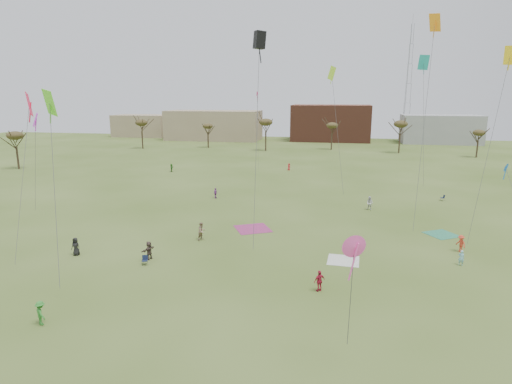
% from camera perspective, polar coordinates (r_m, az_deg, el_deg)
% --- Properties ---
extents(ground, '(260.00, 260.00, 0.00)m').
position_cam_1_polar(ground, '(34.91, -3.86, -13.18)').
color(ground, '#3C551A').
rests_on(ground, ground).
extents(flyer_near_center, '(1.26, 1.15, 1.70)m').
position_cam_1_polar(flyer_near_center, '(33.50, -26.65, -14.15)').
color(flyer_near_center, '#2E7F2A').
rests_on(flyer_near_center, ground).
extents(spectator_fore_a, '(1.06, 0.97, 1.74)m').
position_cam_1_polar(spectator_fore_a, '(35.09, 8.42, -11.58)').
color(spectator_fore_a, '#B11E39').
rests_on(spectator_fore_a, ground).
extents(spectator_fore_b, '(1.07, 1.17, 1.95)m').
position_cam_1_polar(spectator_fore_b, '(46.62, -7.21, -5.19)').
color(spectator_fore_b, '#977B60').
rests_on(spectator_fore_b, ground).
extents(spectator_fore_c, '(1.00, 1.73, 1.78)m').
position_cam_1_polar(spectator_fore_c, '(42.25, -14.00, -7.52)').
color(spectator_fore_c, brown).
rests_on(spectator_fore_c, ground).
extents(flyer_mid_a, '(0.87, 0.58, 1.77)m').
position_cam_1_polar(flyer_mid_a, '(45.53, -22.80, -6.68)').
color(flyer_mid_a, black).
rests_on(flyer_mid_a, ground).
extents(flyer_mid_b, '(1.12, 1.28, 1.72)m').
position_cam_1_polar(flyer_mid_b, '(47.51, 25.52, -6.17)').
color(flyer_mid_b, red).
rests_on(flyer_mid_b, ground).
extents(flyer_mid_c, '(0.61, 0.49, 1.45)m').
position_cam_1_polar(flyer_mid_c, '(43.91, 25.56, -7.87)').
color(flyer_mid_c, '#81C7D8').
rests_on(flyer_mid_c, ground).
extents(spectator_mid_d, '(0.55, 0.98, 1.58)m').
position_cam_1_polar(spectator_mid_d, '(65.11, -5.39, -0.15)').
color(spectator_mid_d, purple).
rests_on(spectator_mid_d, ground).
extents(spectator_mid_e, '(1.12, 1.03, 1.86)m').
position_cam_1_polar(spectator_mid_e, '(60.20, 14.85, -1.45)').
color(spectator_mid_e, silver).
rests_on(spectator_mid_e, ground).
extents(flyer_far_a, '(0.65, 1.56, 1.63)m').
position_cam_1_polar(flyer_far_a, '(89.08, -11.14, 3.17)').
color(flyer_far_a, '#306F25').
rests_on(flyer_far_a, ground).
extents(flyer_far_b, '(0.74, 0.84, 1.45)m').
position_cam_1_polar(flyer_far_b, '(89.44, 4.39, 3.36)').
color(flyer_far_b, red).
rests_on(flyer_far_b, ground).
extents(blanket_cream, '(3.06, 3.06, 0.03)m').
position_cam_1_polar(blanket_cream, '(41.83, 11.51, -8.90)').
color(blanket_cream, silver).
rests_on(blanket_cream, ground).
extents(blanket_plum, '(5.11, 5.11, 0.03)m').
position_cam_1_polar(blanket_plum, '(50.28, -0.44, -4.91)').
color(blanket_plum, '#9B2F6A').
rests_on(blanket_plum, ground).
extents(blanket_olive, '(4.19, 4.19, 0.03)m').
position_cam_1_polar(blanket_olive, '(52.57, 23.39, -5.20)').
color(blanket_olive, '#308461').
rests_on(blanket_olive, ground).
extents(camp_chair_left, '(0.64, 0.67, 0.87)m').
position_cam_1_polar(camp_chair_left, '(41.22, -14.51, -9.00)').
color(camp_chair_left, '#131C35').
rests_on(camp_chair_left, ground).
extents(camp_chair_right, '(0.61, 0.57, 0.87)m').
position_cam_1_polar(camp_chair_right, '(69.15, 23.48, -0.85)').
color(camp_chair_right, '#141C39').
rests_on(camp_chair_right, ground).
extents(kites_aloft, '(57.20, 62.41, 22.94)m').
position_cam_1_polar(kites_aloft, '(45.96, 3.41, 15.29)').
color(kites_aloft, black).
rests_on(kites_aloft, ground).
extents(tree_line, '(117.44, 49.32, 8.91)m').
position_cam_1_polar(tree_line, '(110.29, 5.26, 8.44)').
color(tree_line, '#3A2B1E').
rests_on(tree_line, ground).
extents(building_tan, '(32.00, 14.00, 10.00)m').
position_cam_1_polar(building_tan, '(151.95, -5.62, 8.81)').
color(building_tan, '#937F60').
rests_on(building_tan, ground).
extents(building_brick, '(26.00, 16.00, 12.00)m').
position_cam_1_polar(building_brick, '(150.63, 9.87, 9.03)').
color(building_brick, brown).
rests_on(building_brick, ground).
extents(building_grey, '(24.00, 12.00, 9.00)m').
position_cam_1_polar(building_grey, '(152.06, 23.25, 7.66)').
color(building_grey, gray).
rests_on(building_grey, ground).
extents(building_tan_west, '(20.00, 12.00, 8.00)m').
position_cam_1_polar(building_tan_west, '(169.37, -14.81, 8.51)').
color(building_tan_west, '#937F60').
rests_on(building_tan_west, ground).
extents(radio_tower, '(1.51, 1.72, 41.00)m').
position_cam_1_polar(radio_tower, '(156.88, 19.53, 13.47)').
color(radio_tower, '#9EA3A8').
rests_on(radio_tower, ground).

